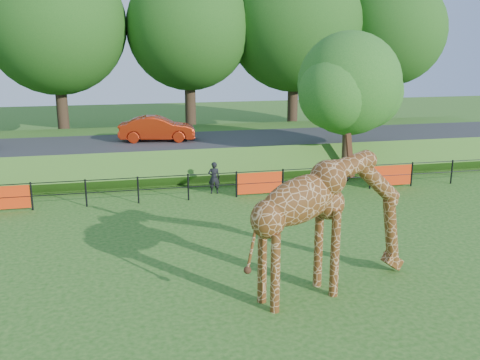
{
  "coord_description": "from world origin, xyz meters",
  "views": [
    {
      "loc": [
        -2.57,
        -12.83,
        6.19
      ],
      "look_at": [
        1.05,
        3.14,
        2.0
      ],
      "focal_mm": 40.0,
      "sensor_mm": 36.0,
      "label": 1
    }
  ],
  "objects_px": {
    "giraffe": "(332,223)",
    "visitor": "(214,178)",
    "tree_east": "(351,88)",
    "car_red": "(157,129)"
  },
  "relations": [
    {
      "from": "giraffe",
      "to": "visitor",
      "type": "bearing_deg",
      "value": 80.62
    },
    {
      "from": "visitor",
      "to": "tree_east",
      "type": "xyz_separation_m",
      "value": [
        6.4,
        0.85,
        3.6
      ]
    },
    {
      "from": "giraffe",
      "to": "tree_east",
      "type": "xyz_separation_m",
      "value": [
        5.08,
        10.54,
        2.48
      ]
    },
    {
      "from": "car_red",
      "to": "tree_east",
      "type": "distance_m",
      "value": 9.7
    },
    {
      "from": "car_red",
      "to": "visitor",
      "type": "bearing_deg",
      "value": -151.99
    },
    {
      "from": "giraffe",
      "to": "visitor",
      "type": "xyz_separation_m",
      "value": [
        -1.32,
        9.69,
        -1.11
      ]
    },
    {
      "from": "car_red",
      "to": "visitor",
      "type": "xyz_separation_m",
      "value": [
        1.94,
        -5.29,
        -1.36
      ]
    },
    {
      "from": "visitor",
      "to": "tree_east",
      "type": "relative_size",
      "value": 0.2
    },
    {
      "from": "giraffe",
      "to": "tree_east",
      "type": "relative_size",
      "value": 0.74
    },
    {
      "from": "giraffe",
      "to": "car_red",
      "type": "bearing_deg",
      "value": 85.15
    }
  ]
}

